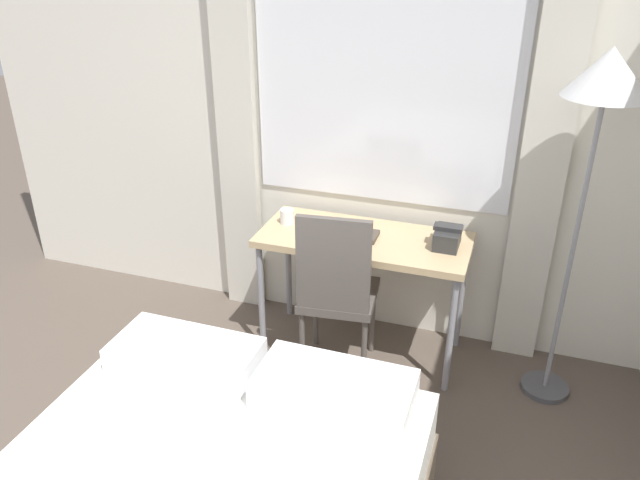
% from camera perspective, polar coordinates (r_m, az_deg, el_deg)
% --- Properties ---
extents(wall_back_with_window, '(4.66, 0.13, 2.70)m').
position_cam_1_polar(wall_back_with_window, '(3.57, 2.25, 11.88)').
color(wall_back_with_window, silver).
rests_on(wall_back_with_window, ground_plane).
extents(desk, '(1.16, 0.51, 0.75)m').
position_cam_1_polar(desk, '(3.46, 4.02, -0.74)').
color(desk, tan).
rests_on(desk, ground_plane).
extents(desk_chair, '(0.44, 0.44, 1.01)m').
position_cam_1_polar(desk_chair, '(3.31, 1.53, -4.31)').
color(desk_chair, '#59514C').
rests_on(desk_chair, ground_plane).
extents(standing_lamp, '(0.37, 0.37, 1.82)m').
position_cam_1_polar(standing_lamp, '(3.03, 24.48, 11.47)').
color(standing_lamp, '#4C4C51').
rests_on(standing_lamp, ground_plane).
extents(telephone, '(0.15, 0.19, 0.12)m').
position_cam_1_polar(telephone, '(3.36, 11.56, 0.27)').
color(telephone, '#2D2D2D').
rests_on(telephone, desk).
extents(book, '(0.25, 0.15, 0.02)m').
position_cam_1_polar(book, '(3.42, 3.26, 0.53)').
color(book, '#4C4238').
rests_on(book, desk).
extents(mug, '(0.08, 0.08, 0.08)m').
position_cam_1_polar(mug, '(3.57, -3.03, 2.17)').
color(mug, white).
rests_on(mug, desk).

